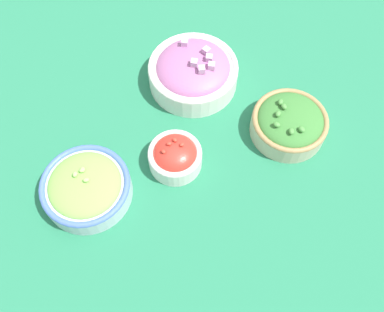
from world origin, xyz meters
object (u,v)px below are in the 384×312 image
object	(u,v)px
bowl_cherry_tomatoes	(175,156)
bowl_lettuce	(86,187)
bowl_red_onion	(193,71)
bowl_broccoli	(289,123)

from	to	relation	value
bowl_cherry_tomatoes	bowl_lettuce	bearing A→B (deg)	147.53
bowl_red_onion	bowl_lettuce	xyz separation A→B (m)	(-0.35, 0.01, -0.01)
bowl_broccoli	bowl_lettuce	world-z (taller)	bowl_broccoli
bowl_cherry_tomatoes	bowl_broccoli	distance (m)	0.25
bowl_cherry_tomatoes	bowl_lettuce	distance (m)	0.19
bowl_red_onion	bowl_lettuce	world-z (taller)	bowl_red_onion
bowl_red_onion	bowl_lettuce	bearing A→B (deg)	178.93
bowl_broccoli	bowl_lettuce	size ratio (longest dim) A/B	0.91
bowl_broccoli	bowl_lettuce	distance (m)	0.44
bowl_broccoli	bowl_red_onion	world-z (taller)	bowl_red_onion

